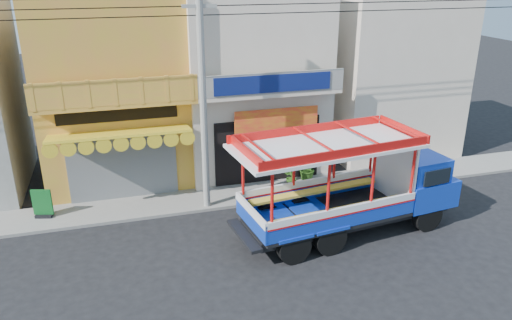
{
  "coord_description": "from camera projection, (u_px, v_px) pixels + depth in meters",
  "views": [
    {
      "loc": [
        -4.1,
        -14.04,
        8.87
      ],
      "look_at": [
        0.76,
        2.5,
        2.13
      ],
      "focal_mm": 35.0,
      "sensor_mm": 36.0,
      "label": 1
    }
  ],
  "objects": [
    {
      "name": "sidewalk",
      "position": [
        228.0,
        196.0,
        20.41
      ],
      "size": [
        30.0,
        2.0,
        0.12
      ],
      "primitive_type": "cube",
      "color": "slate",
      "rests_on": "ground"
    },
    {
      "name": "shophouse_left",
      "position": [
        114.0,
        84.0,
        21.42
      ],
      "size": [
        6.0,
        7.5,
        8.24
      ],
      "color": "gold",
      "rests_on": "ground"
    },
    {
      "name": "utility_pole",
      "position": [
        206.0,
        81.0,
        17.75
      ],
      "size": [
        28.0,
        0.26,
        9.0
      ],
      "color": "gray",
      "rests_on": "ground"
    },
    {
      "name": "party_pilaster",
      "position": [
        196.0,
        99.0,
        19.47
      ],
      "size": [
        0.35,
        0.3,
        8.0
      ],
      "primitive_type": "cube",
      "color": "beige",
      "rests_on": "ground"
    },
    {
      "name": "green_sign",
      "position": [
        43.0,
        206.0,
        18.45
      ],
      "size": [
        0.71,
        0.48,
        1.1
      ],
      "color": "black",
      "rests_on": "sidewalk"
    },
    {
      "name": "potted_plant_b",
      "position": [
        290.0,
        177.0,
        20.87
      ],
      "size": [
        0.68,
        0.7,
        0.99
      ],
      "primitive_type": "imported",
      "rotation": [
        0.0,
        0.0,
        2.21
      ],
      "color": "#274F16",
      "rests_on": "sidewalk"
    },
    {
      "name": "filler_building_right",
      "position": [
        383.0,
        74.0,
        24.98
      ],
      "size": [
        6.0,
        6.0,
        7.6
      ],
      "primitive_type": "cube",
      "color": "beige",
      "rests_on": "ground"
    },
    {
      "name": "shophouse_right",
      "position": [
        248.0,
        76.0,
        23.0
      ],
      "size": [
        6.0,
        6.75,
        8.24
      ],
      "color": "beige",
      "rests_on": "ground"
    },
    {
      "name": "songthaew_truck",
      "position": [
        363.0,
        183.0,
        17.4
      ],
      "size": [
        8.25,
        3.52,
        3.73
      ],
      "color": "black",
      "rests_on": "ground"
    },
    {
      "name": "ground",
      "position": [
        255.0,
        247.0,
        16.86
      ],
      "size": [
        90.0,
        90.0,
        0.0
      ],
      "primitive_type": "plane",
      "color": "black",
      "rests_on": "ground"
    },
    {
      "name": "potted_plant_a",
      "position": [
        307.0,
        168.0,
        21.65
      ],
      "size": [
        1.25,
        1.2,
        1.08
      ],
      "primitive_type": "imported",
      "rotation": [
        0.0,
        0.0,
        0.5
      ],
      "color": "#274F16",
      "rests_on": "sidewalk"
    }
  ]
}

